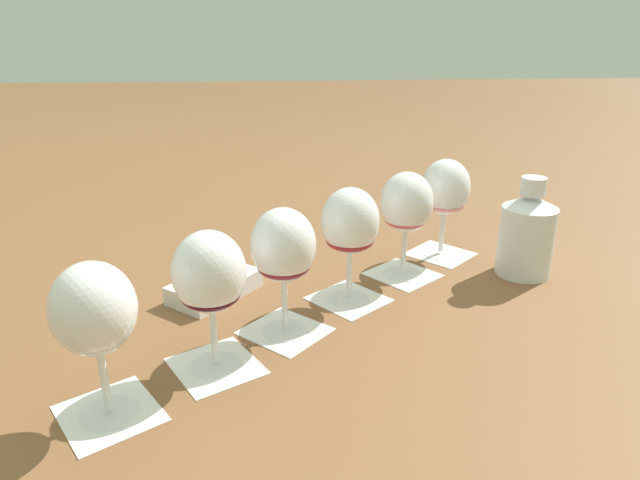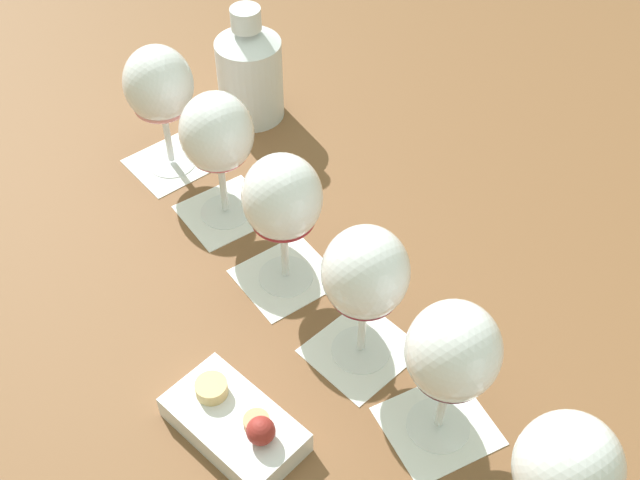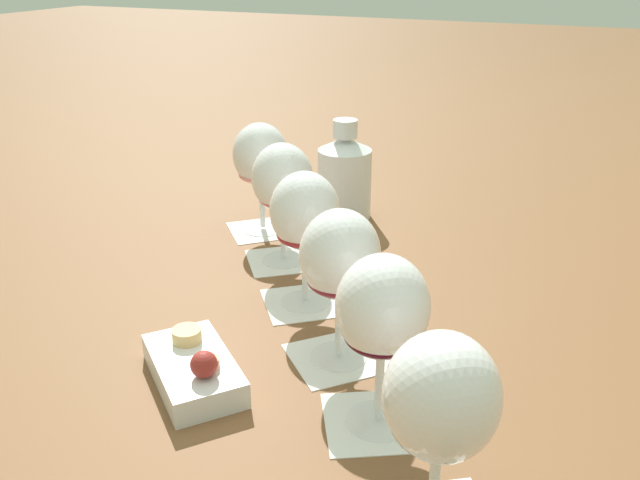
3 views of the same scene
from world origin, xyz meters
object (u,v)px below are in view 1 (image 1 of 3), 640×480
Objects in this scene: wine_glass_0 at (445,191)px; wine_glass_3 at (283,250)px; wine_glass_4 at (209,278)px; snack_dish at (214,285)px; wine_glass_1 at (406,207)px; wine_glass_2 at (350,226)px; ceramic_vase at (527,233)px; wine_glass_5 at (94,316)px.

wine_glass_0 and wine_glass_3 have the same top height.
wine_glass_4 is 1.12× the size of snack_dish.
wine_glass_0 is 1.00× the size of wine_glass_1.
wine_glass_4 is (0.32, 0.27, 0.00)m from wine_glass_1.
ceramic_vase is at bearing -166.99° from wine_glass_2.
snack_dish is at bearing 4.22° from ceramic_vase.
wine_glass_0 is at bearing -161.42° from snack_dish.
wine_glass_5 is 1.12× the size of snack_dish.
wine_glass_0 is 1.05× the size of ceramic_vase.
wine_glass_2 is 0.25m from snack_dish.
wine_glass_5 is at bearing 40.28° from wine_glass_0.
ceramic_vase is 0.56m from snack_dish.
wine_glass_0 reaches higher than ceramic_vase.
ceramic_vase is (-0.44, -0.17, -0.05)m from wine_glass_3.
wine_glass_5 is (0.12, 0.09, -0.00)m from wine_glass_4.
wine_glass_2 is (0.21, 0.18, -0.00)m from wine_glass_0.
wine_glass_2 is at bearing 170.83° from snack_dish.
wine_glass_0 is 1.00× the size of wine_glass_2.
wine_glass_0 is 1.00× the size of wine_glass_5.
snack_dish is at bearing -9.17° from wine_glass_2.
wine_glass_1 is at bearing -140.36° from wine_glass_5.
snack_dish is (0.55, 0.04, -0.06)m from ceramic_vase.
wine_glass_1 is 1.00× the size of wine_glass_5.
wine_glass_1 and wine_glass_4 have the same top height.
wine_glass_4 is at bearing 41.09° from wine_glass_0.
wine_glass_0 is 0.69m from wine_glass_5.
snack_dish is (-0.10, -0.30, -0.11)m from wine_glass_5.
ceramic_vase is at bearing 139.53° from wine_glass_0.
wine_glass_4 is (0.41, 0.36, -0.00)m from wine_glass_0.
wine_glass_2 is at bearing -140.08° from wine_glass_5.
wine_glass_2 reaches higher than ceramic_vase.
wine_glass_2 is at bearing 40.81° from wine_glass_0.
wine_glass_1 is 0.42m from wine_glass_4.
wine_glass_5 is at bearing 27.88° from ceramic_vase.
wine_glass_0 and wine_glass_1 have the same top height.
wine_glass_1 and wine_glass_3 have the same top height.
ceramic_vase is (-0.22, 0.01, -0.05)m from wine_glass_1.
wine_glass_3 is (0.32, 0.28, -0.00)m from wine_glass_0.
wine_glass_0 is 0.47m from snack_dish.
wine_glass_2 and wine_glass_5 have the same top height.
wine_glass_4 is 1.05× the size of ceramic_vase.
wine_glass_0 is 0.55m from wine_glass_4.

